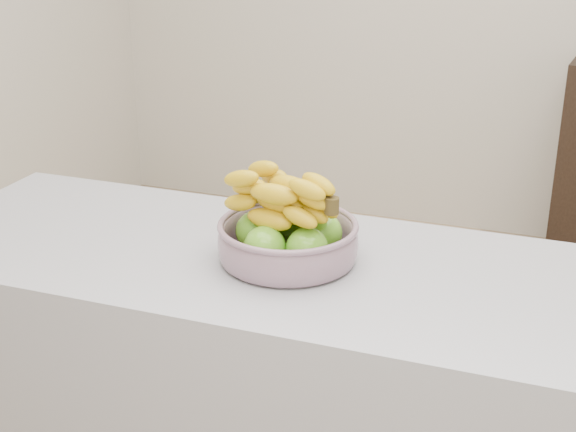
{
  "coord_description": "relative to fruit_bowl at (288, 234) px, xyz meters",
  "views": [
    {
      "loc": [
        0.37,
        -1.95,
        1.61
      ],
      "look_at": [
        -0.15,
        -0.51,
        1.0
      ],
      "focal_mm": 50.0,
      "sensor_mm": 36.0,
      "label": 1
    }
  ],
  "objects": [
    {
      "name": "fruit_bowl",
      "position": [
        0.0,
        0.0,
        0.0
      ],
      "size": [
        0.29,
        0.29,
        0.19
      ],
      "rotation": [
        0.0,
        0.0,
        -0.35
      ],
      "color": "#8F9AAC",
      "rests_on": "counter"
    }
  ]
}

